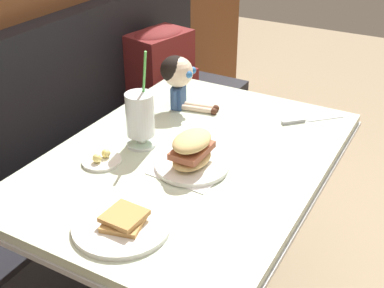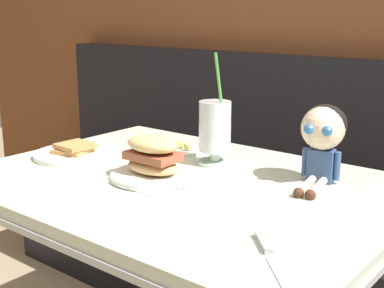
{
  "view_description": "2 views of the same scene",
  "coord_description": "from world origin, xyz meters",
  "px_view_note": "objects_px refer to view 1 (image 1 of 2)",
  "views": [
    {
      "loc": [
        -1.17,
        -0.48,
        1.54
      ],
      "look_at": [
        0.0,
        0.17,
        0.78
      ],
      "focal_mm": 46.92,
      "sensor_mm": 36.0,
      "label": 1
    },
    {
      "loc": [
        0.84,
        -0.83,
        1.17
      ],
      "look_at": [
        -0.01,
        0.23,
        0.82
      ],
      "focal_mm": 49.93,
      "sensor_mm": 36.0,
      "label": 2
    }
  ],
  "objects_px": {
    "sandwich_plate": "(192,155)",
    "seated_doll": "(178,75)",
    "toast_plate": "(122,224)",
    "butter_knife": "(302,120)",
    "butter_saucer": "(102,160)",
    "backpack": "(161,67)",
    "milkshake_glass": "(140,117)"
  },
  "relations": [
    {
      "from": "milkshake_glass",
      "to": "butter_knife",
      "type": "relative_size",
      "value": 1.75
    },
    {
      "from": "toast_plate",
      "to": "milkshake_glass",
      "type": "relative_size",
      "value": 0.79
    },
    {
      "from": "milkshake_glass",
      "to": "butter_saucer",
      "type": "relative_size",
      "value": 2.63
    },
    {
      "from": "butter_saucer",
      "to": "backpack",
      "type": "distance_m",
      "value": 1.03
    },
    {
      "from": "sandwich_plate",
      "to": "butter_saucer",
      "type": "distance_m",
      "value": 0.28
    },
    {
      "from": "butter_knife",
      "to": "backpack",
      "type": "bearing_deg",
      "value": 65.12
    },
    {
      "from": "seated_doll",
      "to": "backpack",
      "type": "bearing_deg",
      "value": 38.42
    },
    {
      "from": "milkshake_glass",
      "to": "butter_saucer",
      "type": "xyz_separation_m",
      "value": [
        -0.15,
        0.05,
        -0.09
      ]
    },
    {
      "from": "sandwich_plate",
      "to": "butter_knife",
      "type": "xyz_separation_m",
      "value": [
        0.46,
        -0.19,
        -0.04
      ]
    },
    {
      "from": "butter_knife",
      "to": "backpack",
      "type": "xyz_separation_m",
      "value": [
        0.39,
        0.84,
        -0.09
      ]
    },
    {
      "from": "sandwich_plate",
      "to": "backpack",
      "type": "distance_m",
      "value": 1.07
    },
    {
      "from": "milkshake_glass",
      "to": "backpack",
      "type": "xyz_separation_m",
      "value": [
        0.8,
        0.44,
        -0.18
      ]
    },
    {
      "from": "toast_plate",
      "to": "backpack",
      "type": "bearing_deg",
      "value": 28.3
    },
    {
      "from": "toast_plate",
      "to": "milkshake_glass",
      "type": "xyz_separation_m",
      "value": [
        0.37,
        0.19,
        0.09
      ]
    },
    {
      "from": "sandwich_plate",
      "to": "backpack",
      "type": "relative_size",
      "value": 0.54
    },
    {
      "from": "toast_plate",
      "to": "backpack",
      "type": "xyz_separation_m",
      "value": [
        1.17,
        0.63,
        -0.09
      ]
    },
    {
      "from": "butter_saucer",
      "to": "seated_doll",
      "type": "distance_m",
      "value": 0.47
    },
    {
      "from": "toast_plate",
      "to": "butter_knife",
      "type": "height_order",
      "value": "toast_plate"
    },
    {
      "from": "sandwich_plate",
      "to": "seated_doll",
      "type": "relative_size",
      "value": 0.97
    },
    {
      "from": "toast_plate",
      "to": "sandwich_plate",
      "type": "relative_size",
      "value": 1.14
    },
    {
      "from": "sandwich_plate",
      "to": "seated_doll",
      "type": "bearing_deg",
      "value": 36.01
    },
    {
      "from": "butter_saucer",
      "to": "butter_knife",
      "type": "relative_size",
      "value": 0.67
    },
    {
      "from": "sandwich_plate",
      "to": "butter_saucer",
      "type": "relative_size",
      "value": 1.83
    },
    {
      "from": "butter_knife",
      "to": "seated_doll",
      "type": "bearing_deg",
      "value": 104.2
    },
    {
      "from": "backpack",
      "to": "milkshake_glass",
      "type": "bearing_deg",
      "value": -151.44
    },
    {
      "from": "toast_plate",
      "to": "milkshake_glass",
      "type": "distance_m",
      "value": 0.43
    },
    {
      "from": "sandwich_plate",
      "to": "butter_knife",
      "type": "distance_m",
      "value": 0.5
    },
    {
      "from": "milkshake_glass",
      "to": "backpack",
      "type": "bearing_deg",
      "value": 28.56
    },
    {
      "from": "butter_knife",
      "to": "backpack",
      "type": "height_order",
      "value": "backpack"
    },
    {
      "from": "milkshake_glass",
      "to": "sandwich_plate",
      "type": "height_order",
      "value": "milkshake_glass"
    },
    {
      "from": "seated_doll",
      "to": "backpack",
      "type": "height_order",
      "value": "seated_doll"
    },
    {
      "from": "sandwich_plate",
      "to": "backpack",
      "type": "height_order",
      "value": "sandwich_plate"
    }
  ]
}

